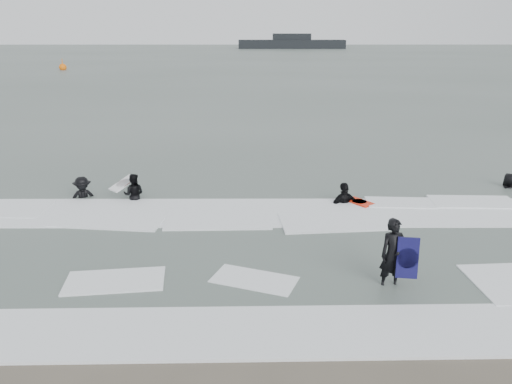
{
  "coord_description": "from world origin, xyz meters",
  "views": [
    {
      "loc": [
        -0.05,
        -9.12,
        5.81
      ],
      "look_at": [
        0.0,
        5.0,
        1.1
      ],
      "focal_mm": 35.0,
      "sensor_mm": 36.0,
      "label": 1
    }
  ],
  "objects_px": {
    "surfer_breaker": "(83,199)",
    "surfer_right_near": "(344,204)",
    "surfer_centre": "(390,287)",
    "buoy": "(63,67)",
    "surfer_right_far": "(509,188)",
    "surfer_wading": "(134,200)",
    "vessel_horizon": "(292,43)"
  },
  "relations": [
    {
      "from": "surfer_breaker",
      "to": "surfer_right_near",
      "type": "relative_size",
      "value": 0.87
    },
    {
      "from": "surfer_centre",
      "to": "buoy",
      "type": "xyz_separation_m",
      "value": [
        -29.59,
        60.33,
        0.42
      ]
    },
    {
      "from": "surfer_right_near",
      "to": "surfer_right_far",
      "type": "bearing_deg",
      "value": 173.4
    },
    {
      "from": "surfer_right_far",
      "to": "surfer_right_near",
      "type": "bearing_deg",
      "value": -26.85
    },
    {
      "from": "surfer_right_near",
      "to": "surfer_right_far",
      "type": "height_order",
      "value": "surfer_right_near"
    },
    {
      "from": "surfer_breaker",
      "to": "buoy",
      "type": "xyz_separation_m",
      "value": [
        -20.38,
        54.05,
        0.42
      ]
    },
    {
      "from": "surfer_centre",
      "to": "surfer_wading",
      "type": "relative_size",
      "value": 1.14
    },
    {
      "from": "buoy",
      "to": "surfer_right_near",
      "type": "bearing_deg",
      "value": -61.61
    },
    {
      "from": "buoy",
      "to": "surfer_right_far",
      "type": "bearing_deg",
      "value": -55.75
    },
    {
      "from": "surfer_right_near",
      "to": "buoy",
      "type": "xyz_separation_m",
      "value": [
        -29.5,
        54.57,
        0.42
      ]
    },
    {
      "from": "buoy",
      "to": "surfer_breaker",
      "type": "bearing_deg",
      "value": -69.34
    },
    {
      "from": "vessel_horizon",
      "to": "surfer_centre",
      "type": "bearing_deg",
      "value": -93.04
    },
    {
      "from": "surfer_right_far",
      "to": "vessel_horizon",
      "type": "height_order",
      "value": "vessel_horizon"
    },
    {
      "from": "surfer_wading",
      "to": "surfer_right_near",
      "type": "distance_m",
      "value": 7.31
    },
    {
      "from": "surfer_wading",
      "to": "vessel_horizon",
      "type": "bearing_deg",
      "value": -96.88
    },
    {
      "from": "surfer_right_far",
      "to": "surfer_breaker",
      "type": "bearing_deg",
      "value": -37.22
    },
    {
      "from": "surfer_centre",
      "to": "vessel_horizon",
      "type": "distance_m",
      "value": 129.3
    },
    {
      "from": "surfer_breaker",
      "to": "buoy",
      "type": "bearing_deg",
      "value": 90.03
    },
    {
      "from": "surfer_right_far",
      "to": "buoy",
      "type": "distance_m",
      "value": 63.96
    },
    {
      "from": "surfer_right_near",
      "to": "surfer_right_far",
      "type": "distance_m",
      "value": 6.72
    },
    {
      "from": "surfer_breaker",
      "to": "vessel_horizon",
      "type": "distance_m",
      "value": 123.88
    },
    {
      "from": "surfer_right_near",
      "to": "buoy",
      "type": "height_order",
      "value": "buoy"
    },
    {
      "from": "vessel_horizon",
      "to": "surfer_wading",
      "type": "bearing_deg",
      "value": -96.61
    },
    {
      "from": "surfer_wading",
      "to": "buoy",
      "type": "relative_size",
      "value": 0.92
    },
    {
      "from": "surfer_centre",
      "to": "surfer_right_near",
      "type": "bearing_deg",
      "value": 79.67
    },
    {
      "from": "surfer_centre",
      "to": "buoy",
      "type": "distance_m",
      "value": 67.2
    },
    {
      "from": "surfer_right_near",
      "to": "vessel_horizon",
      "type": "height_order",
      "value": "vessel_horizon"
    },
    {
      "from": "surfer_breaker",
      "to": "surfer_right_far",
      "type": "distance_m",
      "value": 15.66
    },
    {
      "from": "surfer_centre",
      "to": "surfer_breaker",
      "type": "bearing_deg",
      "value": 134.49
    },
    {
      "from": "surfer_right_near",
      "to": "buoy",
      "type": "relative_size",
      "value": 1.16
    },
    {
      "from": "surfer_right_far",
      "to": "surfer_centre",
      "type": "bearing_deg",
      "value": 7.79
    },
    {
      "from": "surfer_right_near",
      "to": "surfer_breaker",
      "type": "bearing_deg",
      "value": -24.58
    }
  ]
}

